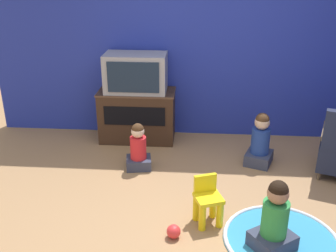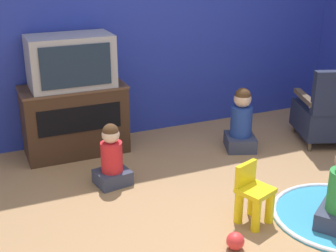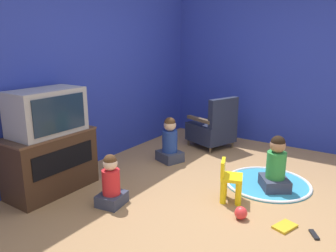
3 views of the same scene
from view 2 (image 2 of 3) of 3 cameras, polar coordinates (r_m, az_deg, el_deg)
ground_plane at (r=3.76m, az=10.80°, el=-11.06°), size 30.00×30.00×0.00m
wall_back at (r=5.02m, az=-5.22°, el=13.77°), size 5.38×0.12×2.69m
tv_cabinet at (r=4.77m, az=-11.29°, el=0.90°), size 1.02×0.50×0.70m
television at (r=4.60m, az=-11.78°, el=7.74°), size 0.80×0.46×0.50m
black_armchair at (r=5.21m, az=19.03°, el=1.39°), size 0.77×0.79×0.85m
yellow_kid_chair at (r=3.62m, az=10.35°, el=-8.50°), size 0.30×0.30×0.46m
child_watching_center at (r=4.11m, az=-6.87°, el=-3.96°), size 0.33×0.30×0.57m
child_watching_right at (r=4.84m, az=8.90°, el=0.36°), size 0.39×0.42×0.66m
toy_ball at (r=3.37m, az=8.21°, el=-13.71°), size 0.13×0.13×0.13m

